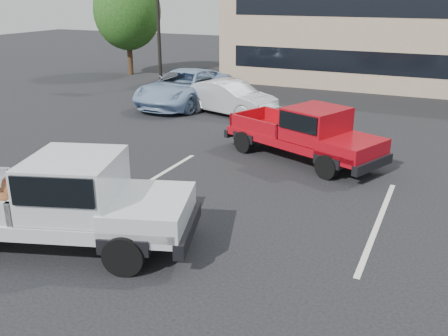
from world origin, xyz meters
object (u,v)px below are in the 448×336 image
(blue_suv, at_px, (185,88))
(silver_pickup, at_px, (64,197))
(tree_left, at_px, (127,11))
(red_pickup, at_px, (311,132))
(silver_sedan, at_px, (230,98))

(blue_suv, bearing_deg, silver_pickup, -69.47)
(tree_left, xyz_separation_m, red_pickup, (14.47, -11.52, -2.82))
(tree_left, bearing_deg, blue_suv, -40.56)
(red_pickup, bearing_deg, tree_left, 164.11)
(tree_left, bearing_deg, silver_sedan, -35.44)
(red_pickup, bearing_deg, silver_sedan, 158.46)
(silver_pickup, xyz_separation_m, red_pickup, (2.97, 7.15, -0.14))
(tree_left, height_order, silver_sedan, tree_left)
(red_pickup, distance_m, silver_sedan, 6.56)
(silver_pickup, distance_m, silver_sedan, 11.85)
(silver_sedan, bearing_deg, red_pickup, -118.90)
(blue_suv, bearing_deg, tree_left, 141.03)
(silver_sedan, bearing_deg, blue_suv, 88.33)
(silver_sedan, xyz_separation_m, blue_suv, (-2.56, 0.78, 0.08))
(silver_pickup, height_order, silver_sedan, silver_pickup)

